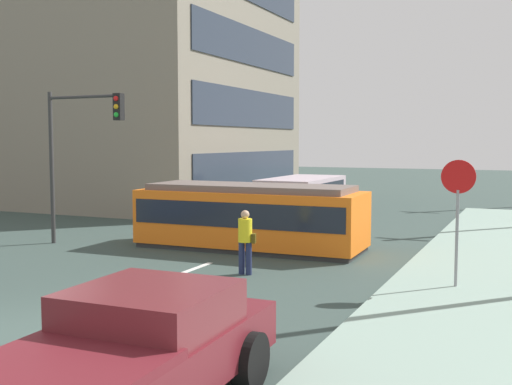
{
  "coord_description": "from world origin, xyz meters",
  "views": [
    {
      "loc": [
        8.33,
        -8.01,
        3.44
      ],
      "look_at": [
        0.25,
        9.76,
        1.81
      ],
      "focal_mm": 43.5,
      "sensor_mm": 36.0,
      "label": 1
    }
  ],
  "objects": [
    {
      "name": "stop_sign",
      "position": [
        6.72,
        6.52,
        2.19
      ],
      "size": [
        0.76,
        0.07,
        2.88
      ],
      "color": "gray",
      "rests_on": "sidewalk_curb_right"
    },
    {
      "name": "traffic_light_mast",
      "position": [
        -5.3,
        8.01,
        3.56
      ],
      "size": [
        3.0,
        0.33,
        5.06
      ],
      "color": "#333333",
      "rests_on": "ground"
    },
    {
      "name": "lane_stripe_1",
      "position": [
        0.0,
        2.0,
        0.01
      ],
      "size": [
        0.16,
        2.4,
        0.01
      ],
      "primitive_type": "cube",
      "color": "silver",
      "rests_on": "ground"
    },
    {
      "name": "pedestrian_crossing",
      "position": [
        1.56,
        6.23,
        0.94
      ],
      "size": [
        0.48,
        0.36,
        1.67
      ],
      "color": "#1F2649",
      "rests_on": "ground"
    },
    {
      "name": "city_bus",
      "position": [
        -1.39,
        18.44,
        1.02
      ],
      "size": [
        2.56,
        5.44,
        1.78
      ],
      "color": "#B9A4AE",
      "rests_on": "ground"
    },
    {
      "name": "sidewalk_curb_right",
      "position": [
        6.8,
        6.0,
        0.07
      ],
      "size": [
        3.2,
        36.0,
        0.14
      ],
      "primitive_type": "cube",
      "color": "#85A092",
      "rests_on": "ground"
    },
    {
      "name": "lane_stripe_3",
      "position": [
        0.0,
        15.8,
        0.01
      ],
      "size": [
        0.16,
        2.4,
        0.01
      ],
      "primitive_type": "cube",
      "color": "silver",
      "rests_on": "ground"
    },
    {
      "name": "corner_building",
      "position": [
        -13.17,
        21.52,
        9.6
      ],
      "size": [
        15.64,
        14.35,
        19.2
      ],
      "color": "gray",
      "rests_on": "ground"
    },
    {
      "name": "ground_plane",
      "position": [
        0.0,
        10.0,
        0.0
      ],
      "size": [
        120.0,
        120.0,
        0.0
      ],
      "primitive_type": "plane",
      "color": "#354641"
    },
    {
      "name": "streetcar_tram",
      "position": [
        0.03,
        9.8,
        1.07
      ],
      "size": [
        7.28,
        2.69,
        2.06
      ],
      "color": "orange",
      "rests_on": "ground"
    },
    {
      "name": "lane_stripe_4",
      "position": [
        0.0,
        21.8,
        0.01
      ],
      "size": [
        0.16,
        2.4,
        0.01
      ],
      "primitive_type": "cube",
      "color": "silver",
      "rests_on": "ground"
    },
    {
      "name": "lane_stripe_2",
      "position": [
        0.0,
        6.0,
        0.01
      ],
      "size": [
        0.16,
        2.4,
        0.01
      ],
      "primitive_type": "cube",
      "color": "silver",
      "rests_on": "ground"
    },
    {
      "name": "pickup_truck_parked",
      "position": [
        3.83,
        -1.9,
        0.8
      ],
      "size": [
        2.38,
        5.05,
        1.55
      ],
      "color": "maroon",
      "rests_on": "ground"
    }
  ]
}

